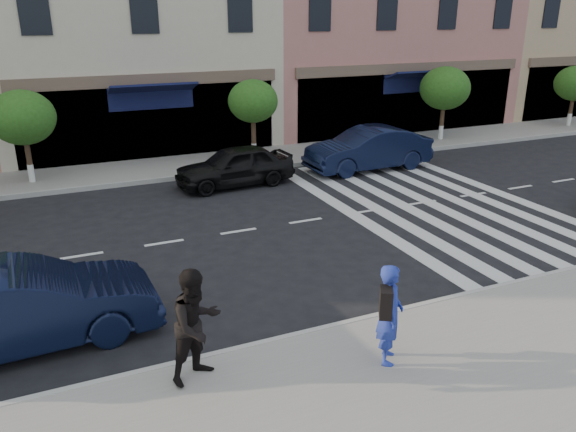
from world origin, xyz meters
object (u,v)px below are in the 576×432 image
at_px(car_far_mid, 235,166).
at_px(car_near_mid, 21,307).
at_px(car_far_right, 368,149).
at_px(walker, 196,325).
at_px(photographer, 390,314).

bearing_deg(car_far_mid, car_near_mid, -43.92).
height_order(car_near_mid, car_far_right, car_far_right).
height_order(walker, car_near_mid, walker).
bearing_deg(car_far_mid, car_far_right, 85.70).
distance_m(photographer, walker, 3.06).
height_order(walker, car_far_mid, walker).
xyz_separation_m(photographer, walker, (-2.95, 0.81, 0.07)).
bearing_deg(walker, car_near_mid, 113.31).
xyz_separation_m(photographer, car_near_mid, (-5.44, 3.11, -0.24)).
height_order(photographer, walker, walker).
distance_m(walker, car_far_mid, 10.86).
relative_size(car_far_mid, car_far_right, 0.84).
bearing_deg(car_near_mid, car_far_mid, -42.41).
relative_size(walker, car_far_mid, 0.46).
relative_size(photographer, car_far_mid, 0.43).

